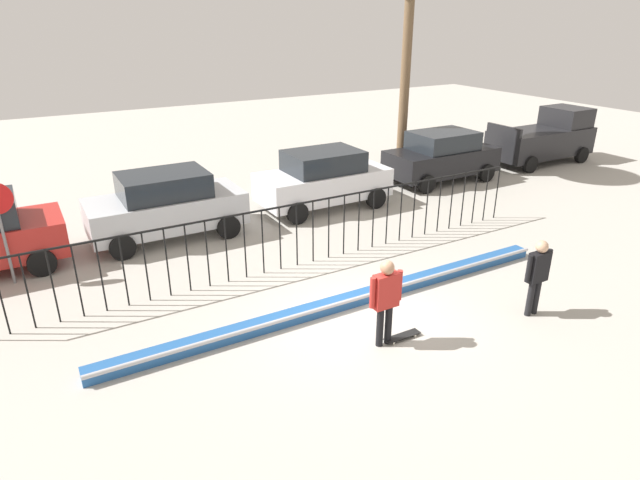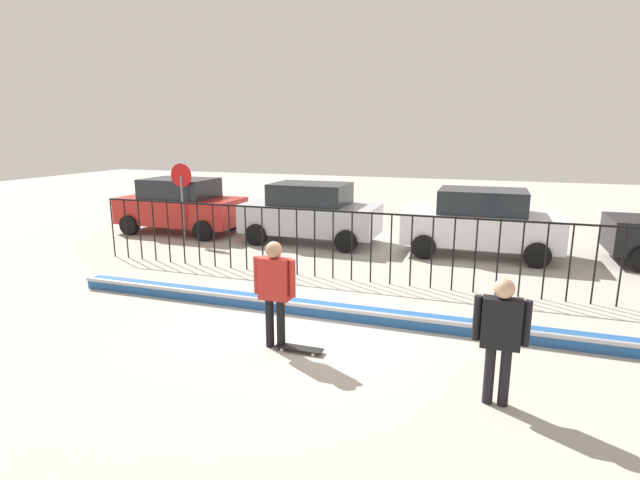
# 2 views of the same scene
# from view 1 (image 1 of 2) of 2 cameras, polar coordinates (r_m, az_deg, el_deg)

# --- Properties ---
(ground_plane) EXTENTS (60.00, 60.00, 0.00)m
(ground_plane) POSITION_cam_1_polar(r_m,az_deg,el_deg) (11.51, 4.94, -8.55)
(ground_plane) COLOR #ADA89E
(bowl_coping_ledge) EXTENTS (11.00, 0.40, 0.27)m
(bowl_coping_ledge) POSITION_cam_1_polar(r_m,az_deg,el_deg) (11.98, 2.92, -6.44)
(bowl_coping_ledge) COLOR #235699
(bowl_coping_ledge) RESTS_ON ground
(perimeter_fence) EXTENTS (14.04, 0.04, 1.67)m
(perimeter_fence) POSITION_cam_1_polar(r_m,az_deg,el_deg) (13.48, -2.49, 1.35)
(perimeter_fence) COLOR black
(perimeter_fence) RESTS_ON ground
(skateboarder) EXTENTS (0.73, 0.27, 1.79)m
(skateboarder) POSITION_cam_1_polar(r_m,az_deg,el_deg) (10.28, 6.97, -5.83)
(skateboarder) COLOR black
(skateboarder) RESTS_ON ground
(skateboard) EXTENTS (0.80, 0.20, 0.07)m
(skateboard) POSITION_cam_1_polar(r_m,az_deg,el_deg) (11.00, 8.68, -10.01)
(skateboard) COLOR black
(skateboard) RESTS_ON ground
(camera_operator) EXTENTS (0.69, 0.26, 1.71)m
(camera_operator) POSITION_cam_1_polar(r_m,az_deg,el_deg) (12.11, 22.03, -3.06)
(camera_operator) COLOR black
(camera_operator) RESTS_ON ground
(parked_car_silver) EXTENTS (4.30, 2.12, 1.90)m
(parked_car_silver) POSITION_cam_1_polar(r_m,az_deg,el_deg) (15.90, -15.98, 3.60)
(parked_car_silver) COLOR #B7BABF
(parked_car_silver) RESTS_ON ground
(parked_car_white) EXTENTS (4.30, 2.12, 1.90)m
(parked_car_white) POSITION_cam_1_polar(r_m,az_deg,el_deg) (17.75, 0.35, 6.49)
(parked_car_white) COLOR silver
(parked_car_white) RESTS_ON ground
(parked_car_black) EXTENTS (4.30, 2.12, 1.90)m
(parked_car_black) POSITION_cam_1_polar(r_m,az_deg,el_deg) (21.19, 12.73, 8.65)
(parked_car_black) COLOR black
(parked_car_black) RESTS_ON ground
(pickup_truck) EXTENTS (4.70, 2.12, 2.24)m
(pickup_truck) POSITION_cam_1_polar(r_m,az_deg,el_deg) (25.36, 22.63, 9.92)
(pickup_truck) COLOR black
(pickup_truck) RESTS_ON ground
(stop_sign) EXTENTS (0.76, 0.07, 2.50)m
(stop_sign) POSITION_cam_1_polar(r_m,az_deg,el_deg) (14.35, -30.76, 1.84)
(stop_sign) COLOR slate
(stop_sign) RESTS_ON ground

